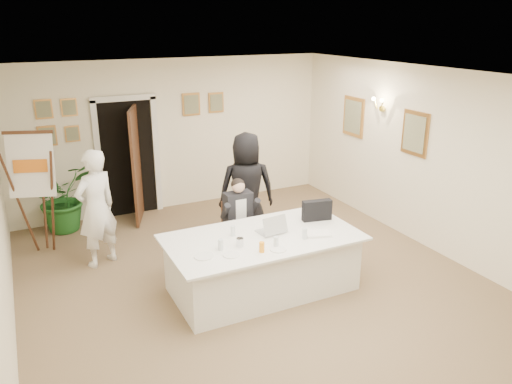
{
  "coord_description": "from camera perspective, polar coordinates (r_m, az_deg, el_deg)",
  "views": [
    {
      "loc": [
        -2.67,
        -5.42,
        3.44
      ],
      "look_at": [
        0.29,
        0.6,
        1.12
      ],
      "focal_mm": 35.0,
      "sensor_mm": 36.0,
      "label": 1
    }
  ],
  "objects": [
    {
      "name": "conference_table",
      "position": [
        6.68,
        0.74,
        -8.07
      ],
      "size": [
        2.52,
        1.35,
        0.78
      ],
      "color": "white",
      "rests_on": "floor"
    },
    {
      "name": "glass_a",
      "position": [
        6.13,
        -4.05,
        -6.03
      ],
      "size": [
        0.08,
        0.08,
        0.14
      ],
      "primitive_type": "cylinder",
      "rotation": [
        0.0,
        0.0,
        -0.27
      ],
      "color": "silver",
      "rests_on": "conference_table"
    },
    {
      "name": "oj_glass",
      "position": [
        6.06,
        0.67,
        -6.32
      ],
      "size": [
        0.07,
        0.07,
        0.13
      ],
      "primitive_type": "cylinder",
      "rotation": [
        0.0,
        0.0,
        0.05
      ],
      "color": "orange",
      "rests_on": "conference_table"
    },
    {
      "name": "plate_mid",
      "position": [
        6.01,
        -2.86,
        -7.19
      ],
      "size": [
        0.21,
        0.21,
        0.01
      ],
      "primitive_type": "cylinder",
      "rotation": [
        0.0,
        0.0,
        -0.06
      ],
      "color": "white",
      "rests_on": "conference_table"
    },
    {
      "name": "laptop_bag",
      "position": [
        7.03,
        6.98,
        -2.09
      ],
      "size": [
        0.43,
        0.19,
        0.29
      ],
      "primitive_type": "cube",
      "rotation": [
        0.0,
        0.0,
        -0.19
      ],
      "color": "black",
      "rests_on": "conference_table"
    },
    {
      "name": "wall_sconce",
      "position": [
        8.75,
        13.96,
        9.71
      ],
      "size": [
        0.2,
        0.3,
        0.24
      ],
      "primitive_type": null,
      "color": "gold",
      "rests_on": "wall_right"
    },
    {
      "name": "ceiling",
      "position": [
        6.07,
        0.06,
        13.03
      ],
      "size": [
        6.0,
        7.0,
        0.02
      ],
      "primitive_type": "cube",
      "color": "white",
      "rests_on": "wall_back"
    },
    {
      "name": "glass_b",
      "position": [
        6.2,
        2.3,
        -5.7
      ],
      "size": [
        0.07,
        0.07,
        0.14
      ],
      "primitive_type": "cylinder",
      "rotation": [
        0.0,
        0.0,
        -0.09
      ],
      "color": "silver",
      "rests_on": "conference_table"
    },
    {
      "name": "plate_left",
      "position": [
        6.0,
        -5.98,
        -7.31
      ],
      "size": [
        0.27,
        0.27,
        0.01
      ],
      "primitive_type": "cylinder",
      "rotation": [
        0.0,
        0.0,
        0.13
      ],
      "color": "white",
      "rests_on": "conference_table"
    },
    {
      "name": "potted_palm",
      "position": [
        9.1,
        -21.28,
        -0.58
      ],
      "size": [
        1.38,
        1.35,
        1.16
      ],
      "primitive_type": "imported",
      "rotation": [
        0.0,
        0.0,
        0.63
      ],
      "color": "#1F5D20",
      "rests_on": "floor"
    },
    {
      "name": "wall_back",
      "position": [
        9.53,
        -9.33,
        6.46
      ],
      "size": [
        6.0,
        0.1,
        2.8
      ],
      "primitive_type": "cube",
      "color": "white",
      "rests_on": "floor"
    },
    {
      "name": "floor",
      "position": [
        6.95,
        0.05,
        -10.58
      ],
      "size": [
        7.0,
        7.0,
        0.0
      ],
      "primitive_type": "plane",
      "color": "brown",
      "rests_on": "ground"
    },
    {
      "name": "steel_jug",
      "position": [
        6.21,
        -1.85,
        -5.76
      ],
      "size": [
        0.1,
        0.1,
        0.11
      ],
      "primitive_type": "cylinder",
      "rotation": [
        0.0,
        0.0,
        0.07
      ],
      "color": "silver",
      "rests_on": "conference_table"
    },
    {
      "name": "standing_woman",
      "position": [
        7.91,
        -1.07,
        0.38
      ],
      "size": [
        1.02,
        0.81,
        1.81
      ],
      "primitive_type": "imported",
      "rotation": [
        0.0,
        0.0,
        2.84
      ],
      "color": "black",
      "rests_on": "floor"
    },
    {
      "name": "standing_man",
      "position": [
        7.53,
        -17.78,
        -1.81
      ],
      "size": [
        0.76,
        0.65,
        1.75
      ],
      "primitive_type": "imported",
      "rotation": [
        0.0,
        0.0,
        3.59
      ],
      "color": "white",
      "rests_on": "floor"
    },
    {
      "name": "wall_front",
      "position": [
        3.87,
        24.43,
        -14.68
      ],
      "size": [
        6.0,
        0.1,
        2.8
      ],
      "primitive_type": "cube",
      "color": "white",
      "rests_on": "floor"
    },
    {
      "name": "paper_stack",
      "position": [
        6.6,
        7.09,
        -4.75
      ],
      "size": [
        0.37,
        0.31,
        0.03
      ],
      "primitive_type": "cube",
      "rotation": [
        0.0,
        0.0,
        -0.32
      ],
      "color": "white",
      "rests_on": "conference_table"
    },
    {
      "name": "pictures_back_wall",
      "position": [
        9.22,
        -14.22,
        8.57
      ],
      "size": [
        3.4,
        0.06,
        0.8
      ],
      "primitive_type": null,
      "color": "#BA813F",
      "rests_on": "wall_back"
    },
    {
      "name": "doorway",
      "position": [
        9.24,
        -14.11,
        3.45
      ],
      "size": [
        1.14,
        0.86,
        2.2
      ],
      "color": "black",
      "rests_on": "floor"
    },
    {
      "name": "wall_right",
      "position": [
        8.1,
        19.5,
        3.38
      ],
      "size": [
        0.1,
        7.0,
        2.8
      ],
      "primitive_type": "cube",
      "color": "white",
      "rests_on": "floor"
    },
    {
      "name": "glass_c",
      "position": [
        6.45,
        5.58,
        -4.75
      ],
      "size": [
        0.08,
        0.08,
        0.14
      ],
      "primitive_type": "cylinder",
      "rotation": [
        0.0,
        0.0,
        0.14
      ],
      "color": "silver",
      "rests_on": "conference_table"
    },
    {
      "name": "pictures_right_wall",
      "position": [
        8.86,
        14.14,
        7.5
      ],
      "size": [
        0.06,
        2.2,
        0.8
      ],
      "primitive_type": null,
      "color": "#BA813F",
      "rests_on": "wall_right"
    },
    {
      "name": "flip_chart",
      "position": [
        8.23,
        -23.62,
        -0.75
      ],
      "size": [
        0.68,
        0.51,
        1.89
      ],
      "color": "#3F2514",
      "rests_on": "floor"
    },
    {
      "name": "plate_near",
      "position": [
        6.14,
        2.55,
        -6.58
      ],
      "size": [
        0.22,
        0.22,
        0.01
      ],
      "primitive_type": "cylinder",
      "rotation": [
        0.0,
        0.0,
        -0.09
      ],
      "color": "white",
      "rests_on": "conference_table"
    },
    {
      "name": "seated_man",
      "position": [
        7.38,
        -1.91,
        -3.2
      ],
      "size": [
        0.57,
        0.61,
        1.29
      ],
      "primitive_type": null,
      "rotation": [
        0.0,
        0.0,
        0.03
      ],
      "color": "black",
      "rests_on": "floor"
    },
    {
      "name": "laptop",
      "position": [
        6.6,
        1.7,
        -3.44
      ],
      "size": [
        0.39,
        0.4,
        0.28
      ],
      "primitive_type": null,
      "rotation": [
        0.0,
        0.0,
        0.11
      ],
      "color": "#B7BABC",
      "rests_on": "conference_table"
    },
    {
      "name": "glass_d",
      "position": [
        6.5,
        -2.66,
        -4.45
      ],
      "size": [
        0.06,
        0.06,
        0.14
      ],
      "primitive_type": "cylinder",
      "rotation": [
        0.0,
        0.0,
        0.0
      ],
      "color": "silver",
      "rests_on": "conference_table"
    }
  ]
}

